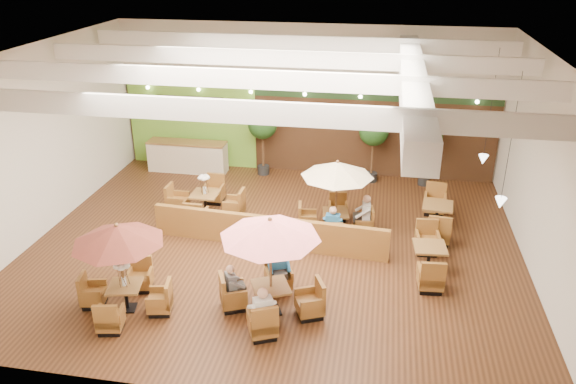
% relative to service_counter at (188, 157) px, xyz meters
% --- Properties ---
extents(room, '(14.04, 14.00, 5.52)m').
position_rel_service_counter_xyz_m(room, '(4.65, -3.88, 3.05)').
color(room, '#381E0F').
rests_on(room, ground).
extents(service_counter, '(3.00, 0.75, 1.18)m').
position_rel_service_counter_xyz_m(service_counter, '(0.00, 0.00, 0.00)').
color(service_counter, beige).
rests_on(service_counter, ground).
extents(booth_divider, '(6.93, 0.67, 0.96)m').
position_rel_service_counter_xyz_m(booth_divider, '(4.22, -5.21, -0.10)').
color(booth_divider, brown).
rests_on(booth_divider, ground).
extents(table_0, '(2.34, 2.34, 2.32)m').
position_rel_service_counter_xyz_m(table_0, '(1.50, -8.75, 1.00)').
color(table_0, brown).
rests_on(table_0, ground).
extents(table_1, '(2.64, 2.64, 2.53)m').
position_rel_service_counter_xyz_m(table_1, '(4.94, -8.27, 1.15)').
color(table_1, brown).
rests_on(table_1, ground).
extents(table_2, '(2.33, 2.33, 2.34)m').
position_rel_service_counter_xyz_m(table_2, '(6.05, -3.98, 1.03)').
color(table_2, brown).
rests_on(table_2, ground).
extents(table_3, '(2.52, 2.52, 1.53)m').
position_rel_service_counter_xyz_m(table_3, '(1.81, -3.52, -0.16)').
color(table_3, brown).
rests_on(table_3, ground).
extents(table_4, '(0.91, 2.55, 0.94)m').
position_rel_service_counter_xyz_m(table_4, '(8.71, -5.72, -0.22)').
color(table_4, brown).
rests_on(table_4, ground).
extents(table_5, '(0.98, 2.71, 1.00)m').
position_rel_service_counter_xyz_m(table_5, '(9.08, -3.17, -0.20)').
color(table_5, brown).
rests_on(table_5, ground).
extents(topiary_0, '(1.07, 1.07, 2.48)m').
position_rel_service_counter_xyz_m(topiary_0, '(2.91, 0.20, 1.27)').
color(topiary_0, black).
rests_on(topiary_0, ground).
extents(topiary_1, '(1.06, 1.06, 2.46)m').
position_rel_service_counter_xyz_m(topiary_1, '(6.96, 0.20, 1.25)').
color(topiary_1, black).
rests_on(topiary_1, ground).
extents(topiary_2, '(1.01, 1.01, 2.34)m').
position_rel_service_counter_xyz_m(topiary_2, '(8.86, 0.20, 1.16)').
color(topiary_2, black).
rests_on(topiary_2, ground).
extents(diner_0, '(0.47, 0.46, 0.84)m').
position_rel_service_counter_xyz_m(diner_0, '(4.94, -9.19, 0.19)').
color(diner_0, silver).
rests_on(diner_0, ground).
extents(diner_1, '(0.45, 0.42, 0.81)m').
position_rel_service_counter_xyz_m(diner_1, '(4.94, -7.35, 0.18)').
color(diner_1, '#276EAB').
rests_on(diner_1, ground).
extents(diner_2, '(0.40, 0.42, 0.73)m').
position_rel_service_counter_xyz_m(diner_2, '(4.01, -8.27, 0.15)').
color(diner_2, slate).
rests_on(diner_2, ground).
extents(diner_3, '(0.40, 0.32, 0.81)m').
position_rel_service_counter_xyz_m(diner_3, '(6.05, -4.83, 0.18)').
color(diner_3, '#276EAB').
rests_on(diner_3, ground).
extents(diner_4, '(0.35, 0.42, 0.83)m').
position_rel_service_counter_xyz_m(diner_4, '(6.90, -3.98, 0.19)').
color(diner_4, silver).
rests_on(diner_4, ground).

